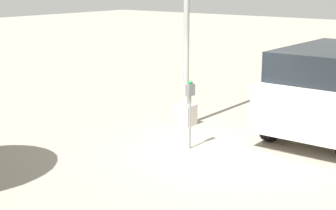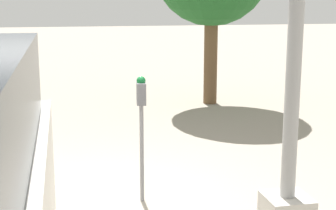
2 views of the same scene
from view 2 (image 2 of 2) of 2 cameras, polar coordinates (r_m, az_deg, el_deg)
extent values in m
plane|color=gray|center=(6.31, -7.65, -11.34)|extent=(80.00, 80.00, 0.00)
cylinder|color=gray|center=(6.30, -2.92, -5.37)|extent=(0.05, 0.05, 1.22)
cube|color=slate|center=(6.12, -2.99, 1.28)|extent=(0.21, 0.13, 0.26)
sphere|color=#14662D|center=(6.09, -3.01, 2.69)|extent=(0.11, 0.11, 0.11)
cylinder|color=brown|center=(12.16, 4.75, 5.37)|extent=(0.32, 0.32, 2.23)
camera|label=1|loc=(15.98, -33.08, 14.36)|focal=55.00mm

